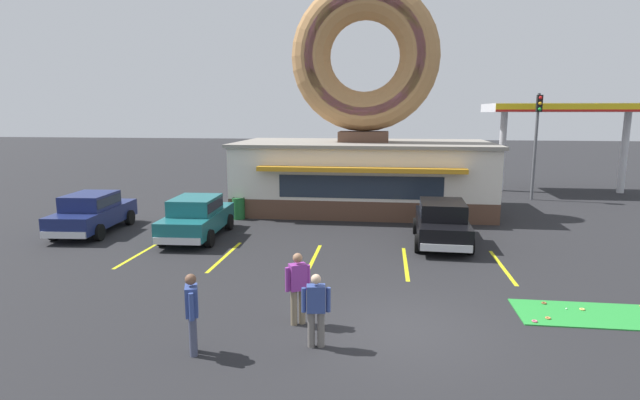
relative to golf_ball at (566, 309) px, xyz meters
name	(u,v)px	position (x,y,z in m)	size (l,w,h in m)	color
ground_plane	(403,328)	(-3.99, -1.54, -0.05)	(160.00, 160.00, 0.00)	#232326
donut_shop_building	(364,134)	(-5.52, 12.41, 3.69)	(12.30, 6.75, 10.96)	brown
putting_mat	(597,315)	(0.62, -0.22, -0.04)	(3.72, 1.59, 0.03)	green
mini_donut_near_right	(535,321)	(-0.98, -0.85, 0.00)	(0.13, 0.13, 0.04)	#D8667F
mini_donut_mid_left	(544,303)	(-0.42, 0.33, 0.00)	(0.13, 0.13, 0.04)	brown
mini_donut_far_left	(582,309)	(0.38, 0.03, 0.00)	(0.13, 0.13, 0.04)	#E5C666
mini_donut_far_centre	(548,318)	(-0.62, -0.63, 0.00)	(0.13, 0.13, 0.04)	#D17F47
golf_ball	(566,309)	(0.00, 0.00, 0.00)	(0.04, 0.04, 0.04)	white
car_teal	(197,215)	(-11.60, 5.81, 0.82)	(2.14, 4.63, 1.60)	#196066
car_black	(442,220)	(-2.35, 6.09, 0.82)	(2.10, 4.62, 1.60)	black
car_navy	(92,211)	(-16.08, 6.11, 0.82)	(2.24, 4.68, 1.60)	navy
pedestrian_blue_sweater_man	(192,310)	(-8.20, -3.27, 0.87)	(0.36, 0.56, 1.67)	#474C66
pedestrian_hooded_kid	(298,285)	(-6.37, -1.60, 0.88)	(0.53, 0.40, 1.68)	#7F7056
pedestrian_leather_jacket_man	(316,307)	(-5.81, -2.65, 0.81)	(0.59, 0.29, 1.56)	slate
trash_bin	(239,208)	(-11.01, 9.36, 0.45)	(0.57, 0.57, 0.97)	#1E662D
traffic_light_pole	(537,132)	(3.67, 16.29, 3.66)	(0.28, 0.47, 5.80)	#595B60
gas_station_canopy	(566,111)	(6.17, 19.52, 4.81)	(9.00, 4.46, 5.30)	silver
parking_stripe_far_left	(141,253)	(-12.74, 3.46, -0.05)	(0.12, 3.60, 0.01)	yellow
parking_stripe_left	(225,256)	(-9.74, 3.46, -0.05)	(0.12, 3.60, 0.01)	yellow
parking_stripe_mid_left	(313,260)	(-6.74, 3.46, -0.05)	(0.12, 3.60, 0.01)	yellow
parking_stripe_centre	(405,263)	(-3.74, 3.46, -0.05)	(0.12, 3.60, 0.01)	yellow
parking_stripe_mid_right	(502,267)	(-0.74, 3.46, -0.05)	(0.12, 3.60, 0.01)	yellow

